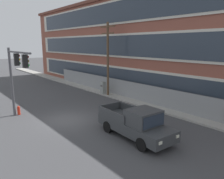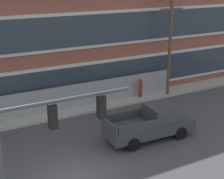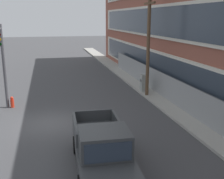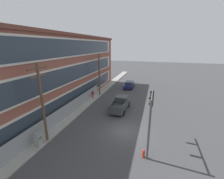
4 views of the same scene
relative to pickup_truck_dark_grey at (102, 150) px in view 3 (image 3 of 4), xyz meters
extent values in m
plane|color=#424244|center=(-5.90, -1.98, -0.96)|extent=(160.00, 160.00, 0.00)
cube|color=#9E9B93|center=(-5.90, 6.25, -0.88)|extent=(80.00, 1.81, 0.16)
cube|color=beige|center=(-7.34, 7.09, 1.08)|extent=(47.10, 0.10, 2.67)
cube|color=#2D3844|center=(-7.34, 7.03, 1.08)|extent=(45.05, 0.06, 2.22)
cube|color=beige|center=(-7.34, 7.09, 4.78)|extent=(47.10, 0.10, 2.67)
cube|color=#2D3844|center=(-7.34, 7.03, 4.78)|extent=(45.05, 0.06, 2.22)
cube|color=gray|center=(-8.31, 6.61, 0.02)|extent=(29.48, 0.04, 1.96)
cylinder|color=#4C4C51|center=(-23.05, 6.61, 0.02)|extent=(0.06, 0.06, 1.96)
cylinder|color=#4C4C51|center=(-8.31, 6.61, 1.00)|extent=(29.48, 0.05, 0.05)
cylinder|color=#4C4C51|center=(-9.74, -4.76, 1.87)|extent=(0.20, 0.20, 5.66)
cylinder|color=gold|center=(-7.80, -4.58, 3.85)|extent=(0.04, 0.18, 0.18)
cylinder|color=#0A4011|center=(-7.80, -4.58, 3.57)|extent=(0.04, 0.18, 0.18)
cube|color=#383A3D|center=(-0.14, 0.01, -0.21)|extent=(5.63, 2.28, 0.70)
cube|color=#383A3D|center=(0.64, -0.03, 0.61)|extent=(1.75, 1.94, 0.94)
cube|color=#283342|center=(1.49, -0.07, 0.61)|extent=(0.14, 1.66, 0.70)
cube|color=#383A3D|center=(-1.34, 1.02, 0.42)|extent=(2.77, 0.25, 0.56)
cube|color=#383A3D|center=(-1.42, -0.89, 0.42)|extent=(2.77, 0.25, 0.56)
cube|color=#383A3D|center=(-2.86, 0.13, 0.42)|extent=(0.19, 1.95, 0.56)
cylinder|color=black|center=(-1.75, 1.02, -0.56)|extent=(0.81, 0.30, 0.80)
cylinder|color=black|center=(-1.84, -0.85, -0.56)|extent=(0.81, 0.30, 0.80)
cylinder|color=brown|center=(-10.10, 5.59, 3.18)|extent=(0.26, 0.26, 8.28)
cube|color=brown|center=(-10.10, 5.59, 6.12)|extent=(2.05, 0.14, 0.14)
cube|color=#939993|center=(-11.16, 5.70, -0.18)|extent=(0.55, 0.50, 1.56)
cube|color=#515151|center=(-11.16, 5.44, 0.13)|extent=(0.39, 0.02, 0.20)
cylinder|color=red|center=(-9.64, -4.44, -0.67)|extent=(0.24, 0.24, 0.58)
sphere|color=red|center=(-9.64, -4.44, -0.29)|extent=(0.22, 0.22, 0.22)
camera|label=1|loc=(9.26, -9.48, 5.00)|focal=35.00mm
camera|label=2|loc=(-11.39, -15.59, 8.64)|focal=55.00mm
camera|label=3|loc=(10.04, -1.94, 5.09)|focal=45.00mm
camera|label=4|loc=(-21.32, -4.93, 8.88)|focal=24.00mm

